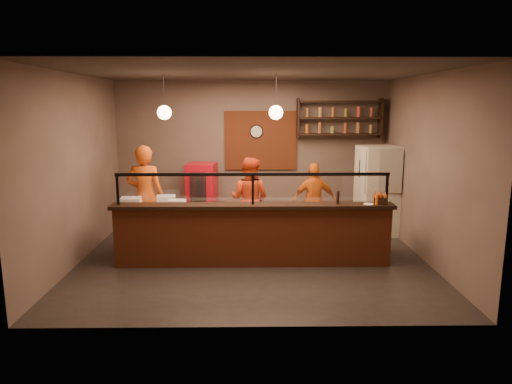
{
  "coord_description": "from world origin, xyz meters",
  "views": [
    {
      "loc": [
        -0.05,
        -7.68,
        2.68
      ],
      "look_at": [
        0.06,
        0.3,
        1.15
      ],
      "focal_mm": 32.0,
      "sensor_mm": 36.0,
      "label": 1
    }
  ],
  "objects_px": {
    "red_cooler": "(202,196)",
    "condiment_caddy": "(380,201)",
    "cook_left": "(145,196)",
    "cook_right": "(314,201)",
    "pizza_dough": "(291,207)",
    "wall_clock": "(256,131)",
    "pepper_mill": "(338,198)",
    "fridge": "(378,191)",
    "cook_mid": "(249,200)"
  },
  "relations": [
    {
      "from": "cook_left",
      "to": "fridge",
      "type": "height_order",
      "value": "cook_left"
    },
    {
      "from": "red_cooler",
      "to": "condiment_caddy",
      "type": "relative_size",
      "value": 6.98
    },
    {
      "from": "cook_mid",
      "to": "cook_right",
      "type": "distance_m",
      "value": 1.34
    },
    {
      "from": "cook_left",
      "to": "fridge",
      "type": "bearing_deg",
      "value": -169.44
    },
    {
      "from": "cook_mid",
      "to": "cook_right",
      "type": "height_order",
      "value": "cook_mid"
    },
    {
      "from": "wall_clock",
      "to": "cook_right",
      "type": "relative_size",
      "value": 0.2
    },
    {
      "from": "cook_left",
      "to": "condiment_caddy",
      "type": "height_order",
      "value": "cook_left"
    },
    {
      "from": "wall_clock",
      "to": "pepper_mill",
      "type": "height_order",
      "value": "wall_clock"
    },
    {
      "from": "fridge",
      "to": "pizza_dough",
      "type": "height_order",
      "value": "fridge"
    },
    {
      "from": "cook_mid",
      "to": "cook_right",
      "type": "xyz_separation_m",
      "value": [
        1.32,
        0.24,
        -0.08
      ]
    },
    {
      "from": "cook_right",
      "to": "pepper_mill",
      "type": "height_order",
      "value": "cook_right"
    },
    {
      "from": "cook_right",
      "to": "condiment_caddy",
      "type": "height_order",
      "value": "cook_right"
    },
    {
      "from": "cook_mid",
      "to": "cook_right",
      "type": "bearing_deg",
      "value": -146.79
    },
    {
      "from": "fridge",
      "to": "pepper_mill",
      "type": "bearing_deg",
      "value": -129.9
    },
    {
      "from": "wall_clock",
      "to": "fridge",
      "type": "relative_size",
      "value": 0.16
    },
    {
      "from": "cook_left",
      "to": "condiment_caddy",
      "type": "distance_m",
      "value": 4.33
    },
    {
      "from": "cook_right",
      "to": "red_cooler",
      "type": "bearing_deg",
      "value": -24.24
    },
    {
      "from": "wall_clock",
      "to": "cook_right",
      "type": "bearing_deg",
      "value": -43.28
    },
    {
      "from": "fridge",
      "to": "cook_mid",
      "type": "bearing_deg",
      "value": -178.29
    },
    {
      "from": "red_cooler",
      "to": "fridge",
      "type": "bearing_deg",
      "value": -2.82
    },
    {
      "from": "condiment_caddy",
      "to": "cook_left",
      "type": "bearing_deg",
      "value": 164.09
    },
    {
      "from": "red_cooler",
      "to": "condiment_caddy",
      "type": "height_order",
      "value": "red_cooler"
    },
    {
      "from": "cook_mid",
      "to": "fridge",
      "type": "distance_m",
      "value": 2.69
    },
    {
      "from": "cook_mid",
      "to": "fridge",
      "type": "bearing_deg",
      "value": -147.91
    },
    {
      "from": "wall_clock",
      "to": "cook_mid",
      "type": "xyz_separation_m",
      "value": [
        -0.16,
        -1.33,
        -1.26
      ]
    },
    {
      "from": "fridge",
      "to": "pepper_mill",
      "type": "distance_m",
      "value": 2.22
    },
    {
      "from": "red_cooler",
      "to": "pizza_dough",
      "type": "relative_size",
      "value": 2.74
    },
    {
      "from": "cook_left",
      "to": "red_cooler",
      "type": "height_order",
      "value": "cook_left"
    },
    {
      "from": "cook_mid",
      "to": "fridge",
      "type": "height_order",
      "value": "fridge"
    },
    {
      "from": "cook_mid",
      "to": "condiment_caddy",
      "type": "relative_size",
      "value": 8.17
    },
    {
      "from": "red_cooler",
      "to": "cook_right",
      "type": "bearing_deg",
      "value": -12.03
    },
    {
      "from": "cook_mid",
      "to": "condiment_caddy",
      "type": "bearing_deg",
      "value": 169.49
    },
    {
      "from": "wall_clock",
      "to": "pizza_dough",
      "type": "xyz_separation_m",
      "value": [
        0.59,
        -2.27,
        -1.19
      ]
    },
    {
      "from": "fridge",
      "to": "red_cooler",
      "type": "xyz_separation_m",
      "value": [
        -3.7,
        0.59,
        -0.21
      ]
    },
    {
      "from": "wall_clock",
      "to": "cook_right",
      "type": "height_order",
      "value": "wall_clock"
    },
    {
      "from": "cook_left",
      "to": "cook_right",
      "type": "distance_m",
      "value": 3.35
    },
    {
      "from": "red_cooler",
      "to": "pizza_dough",
      "type": "height_order",
      "value": "red_cooler"
    },
    {
      "from": "wall_clock",
      "to": "fridge",
      "type": "xyz_separation_m",
      "value": [
        2.5,
        -0.9,
        -1.17
      ]
    },
    {
      "from": "wall_clock",
      "to": "condiment_caddy",
      "type": "relative_size",
      "value": 1.46
    },
    {
      "from": "cook_right",
      "to": "pizza_dough",
      "type": "distance_m",
      "value": 1.32
    },
    {
      "from": "cook_left",
      "to": "pizza_dough",
      "type": "bearing_deg",
      "value": 168.09
    },
    {
      "from": "wall_clock",
      "to": "cook_left",
      "type": "relative_size",
      "value": 0.15
    },
    {
      "from": "red_cooler",
      "to": "cook_left",
      "type": "bearing_deg",
      "value": -120.54
    },
    {
      "from": "red_cooler",
      "to": "condiment_caddy",
      "type": "distance_m",
      "value": 4.07
    },
    {
      "from": "cook_mid",
      "to": "pepper_mill",
      "type": "xyz_separation_m",
      "value": [
        1.47,
        -1.44,
        0.33
      ]
    },
    {
      "from": "cook_right",
      "to": "pizza_dough",
      "type": "xyz_separation_m",
      "value": [
        -0.57,
        -1.18,
        0.14
      ]
    },
    {
      "from": "wall_clock",
      "to": "red_cooler",
      "type": "distance_m",
      "value": 1.86
    },
    {
      "from": "cook_right",
      "to": "pepper_mill",
      "type": "xyz_separation_m",
      "value": [
        0.15,
        -1.68,
        0.4
      ]
    },
    {
      "from": "cook_mid",
      "to": "pepper_mill",
      "type": "relative_size",
      "value": 7.72
    },
    {
      "from": "red_cooler",
      "to": "pizza_dough",
      "type": "distance_m",
      "value": 2.66
    }
  ]
}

